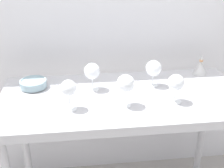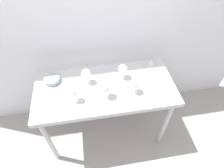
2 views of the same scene
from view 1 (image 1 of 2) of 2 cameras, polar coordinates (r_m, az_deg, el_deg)
The scene contains 10 objects.
back_wall at distance 2.05m, azimuth 0.14°, elevation 14.37°, with size 3.80×0.04×2.60m, color silver.
steel_counter at distance 1.77m, azimuth 2.05°, elevation -5.20°, with size 1.40×0.65×0.90m.
wine_glass_near_right at distance 1.64m, azimuth 12.05°, elevation 0.11°, with size 0.09×0.09×0.16m.
wine_glass_far_right at distance 1.80m, azimuth 7.87°, elevation 2.89°, with size 0.09×0.09×0.16m.
wine_glass_far_left at distance 1.74m, azimuth -3.80°, elevation 2.31°, with size 0.09×0.09×0.17m.
wine_glass_near_left at distance 1.54m, azimuth -8.25°, elevation -0.94°, with size 0.08×0.08×0.17m.
wine_glass_near_center at distance 1.56m, azimuth 2.61°, elevation -0.03°, with size 0.10×0.10×0.18m.
tasting_sheet_upper at distance 1.86m, azimuth 13.84°, elevation -0.64°, with size 0.19×0.21×0.00m, color white.
tasting_bowl at distance 1.85m, azimuth -14.68°, elevation 0.09°, with size 0.16×0.16×0.05m.
decanter_funnel at distance 2.06m, azimuth 16.41°, elevation 3.03°, with size 0.10×0.10×0.14m.
Camera 1 is at (-0.24, -1.51, 1.70)m, focal length 48.22 mm.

